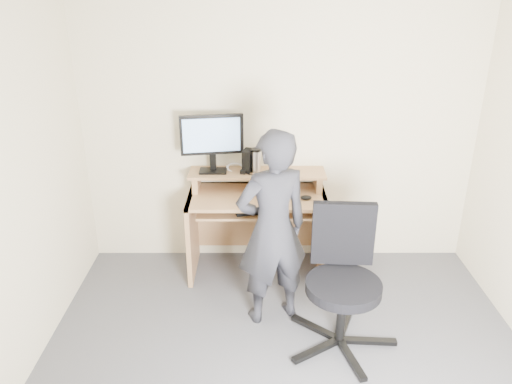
{
  "coord_description": "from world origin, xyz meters",
  "views": [
    {
      "loc": [
        -0.21,
        -2.51,
        2.48
      ],
      "look_at": [
        -0.21,
        1.05,
        0.95
      ],
      "focal_mm": 35.0,
      "sensor_mm": 36.0,
      "label": 1
    }
  ],
  "objects_px": {
    "desk": "(257,212)",
    "person": "(272,229)",
    "monitor": "(212,138)",
    "office_chair": "(343,274)"
  },
  "relations": [
    {
      "from": "monitor",
      "to": "office_chair",
      "type": "bearing_deg",
      "value": -56.93
    },
    {
      "from": "office_chair",
      "to": "person",
      "type": "height_order",
      "value": "person"
    },
    {
      "from": "desk",
      "to": "person",
      "type": "relative_size",
      "value": 0.78
    },
    {
      "from": "monitor",
      "to": "person",
      "type": "xyz_separation_m",
      "value": [
        0.5,
        -0.82,
        -0.45
      ]
    },
    {
      "from": "desk",
      "to": "person",
      "type": "bearing_deg",
      "value": -81.73
    },
    {
      "from": "desk",
      "to": "person",
      "type": "xyz_separation_m",
      "value": [
        0.11,
        -0.76,
        0.22
      ]
    },
    {
      "from": "monitor",
      "to": "person",
      "type": "relative_size",
      "value": 0.35
    },
    {
      "from": "desk",
      "to": "office_chair",
      "type": "distance_m",
      "value": 1.19
    },
    {
      "from": "monitor",
      "to": "person",
      "type": "bearing_deg",
      "value": -67.97
    },
    {
      "from": "desk",
      "to": "person",
      "type": "distance_m",
      "value": 0.8
    }
  ]
}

